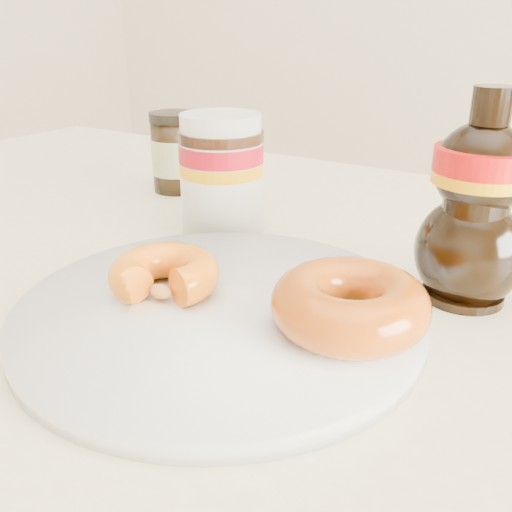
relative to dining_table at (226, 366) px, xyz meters
The scene contains 7 objects.
dining_table is the anchor object (origin of this frame).
plate 0.11m from the dining_table, 56.57° to the right, with size 0.30×0.30×0.02m.
donut_bitten 0.13m from the dining_table, 98.96° to the right, with size 0.08×0.08×0.03m, color orange.
donut_whole 0.18m from the dining_table, 15.79° to the right, with size 0.11×0.11×0.04m, color #A4410A.
nutella_jar 0.20m from the dining_table, 126.19° to the left, with size 0.09×0.09×0.12m.
syrup_bottle 0.26m from the dining_table, 25.02° to the left, with size 0.08×0.07×0.17m, color black, non-canonical shape.
dark_jar 0.32m from the dining_table, 137.71° to the left, with size 0.06×0.06×0.10m.
Camera 1 is at (0.26, -0.25, 0.96)m, focal length 40.00 mm.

